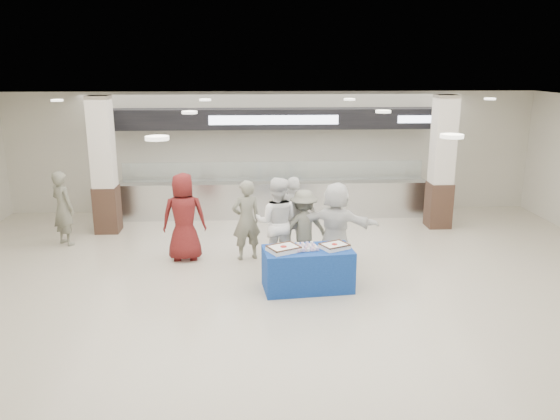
{
  "coord_description": "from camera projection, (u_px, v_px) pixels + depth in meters",
  "views": [
    {
      "loc": [
        -0.56,
        -8.5,
        3.89
      ],
      "look_at": [
        -0.03,
        1.6,
        1.17
      ],
      "focal_mm": 35.0,
      "sensor_mm": 36.0,
      "label": 1
    }
  ],
  "objects": [
    {
      "name": "soldier_b",
      "position": [
        304.0,
        227.0,
        10.78
      ],
      "size": [
        1.06,
        0.71,
        1.52
      ],
      "primitive_type": "imported",
      "rotation": [
        0.0,
        0.0,
        3.3
      ],
      "color": "slate",
      "rests_on": "ground"
    },
    {
      "name": "cupcake_tray",
      "position": [
        305.0,
        247.0,
        9.55
      ],
      "size": [
        0.48,
        0.39,
        0.07
      ],
      "color": "#B2B1B6",
      "rests_on": "display_table"
    },
    {
      "name": "civilian_maroon",
      "position": [
        184.0,
        217.0,
        10.99
      ],
      "size": [
        0.92,
        0.63,
        1.8
      ],
      "primitive_type": "imported",
      "rotation": [
        0.0,
        0.0,
        3.21
      ],
      "color": "maroon",
      "rests_on": "ground"
    },
    {
      "name": "ground",
      "position": [
        287.0,
        301.0,
        9.24
      ],
      "size": [
        14.0,
        14.0,
        0.0
      ],
      "primitive_type": "plane",
      "color": "beige",
      "rests_on": "ground"
    },
    {
      "name": "chef_short",
      "position": [
        294.0,
        219.0,
        10.96
      ],
      "size": [
        1.05,
        0.5,
        1.74
      ],
      "primitive_type": "imported",
      "rotation": [
        0.0,
        0.0,
        3.22
      ],
      "color": "white",
      "rests_on": "ground"
    },
    {
      "name": "column_right",
      "position": [
        442.0,
        165.0,
        13.09
      ],
      "size": [
        0.55,
        0.55,
        3.2
      ],
      "color": "#362218",
      "rests_on": "ground"
    },
    {
      "name": "civilian_white",
      "position": [
        336.0,
        226.0,
        10.48
      ],
      "size": [
        1.69,
        1.05,
        1.74
      ],
      "primitive_type": "imported",
      "rotation": [
        0.0,
        0.0,
        2.78
      ],
      "color": "white",
      "rests_on": "ground"
    },
    {
      "name": "serving_line",
      "position": [
        274.0,
        173.0,
        14.14
      ],
      "size": [
        8.7,
        0.85,
        2.8
      ],
      "color": "silver",
      "rests_on": "ground"
    },
    {
      "name": "chef_tall",
      "position": [
        277.0,
        222.0,
        10.65
      ],
      "size": [
        0.97,
        0.82,
        1.79
      ],
      "primitive_type": "imported",
      "rotation": [
        0.0,
        0.0,
        2.97
      ],
      "color": "white",
      "rests_on": "ground"
    },
    {
      "name": "display_table",
      "position": [
        308.0,
        269.0,
        9.65
      ],
      "size": [
        1.62,
        0.94,
        0.75
      ],
      "primitive_type": "cube",
      "rotation": [
        0.0,
        0.0,
        0.11
      ],
      "color": "#164098",
      "rests_on": "ground"
    },
    {
      "name": "sheet_cake_right",
      "position": [
        334.0,
        246.0,
        9.58
      ],
      "size": [
        0.57,
        0.52,
        0.1
      ],
      "color": "white",
      "rests_on": "display_table"
    },
    {
      "name": "sheet_cake_left",
      "position": [
        284.0,
        248.0,
        9.43
      ],
      "size": [
        0.63,
        0.58,
        0.1
      ],
      "color": "white",
      "rests_on": "display_table"
    },
    {
      "name": "soldier_a",
      "position": [
        246.0,
        220.0,
        11.05
      ],
      "size": [
        0.69,
        0.56,
        1.65
      ],
      "primitive_type": "imported",
      "rotation": [
        0.0,
        0.0,
        3.46
      ],
      "color": "slate",
      "rests_on": "ground"
    },
    {
      "name": "column_left",
      "position": [
        104.0,
        169.0,
        12.69
      ],
      "size": [
        0.55,
        0.55,
        3.2
      ],
      "color": "#362218",
      "rests_on": "ground"
    },
    {
      "name": "soldier_bg",
      "position": [
        63.0,
        208.0,
        11.95
      ],
      "size": [
        0.72,
        0.68,
        1.66
      ],
      "primitive_type": "imported",
      "rotation": [
        0.0,
        0.0,
        2.5
      ],
      "color": "slate",
      "rests_on": "ground"
    }
  ]
}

